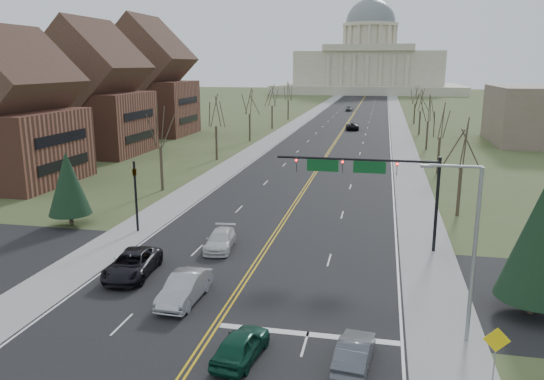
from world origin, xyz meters
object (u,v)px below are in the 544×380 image
at_px(street_light, 470,243).
at_px(car_far_nb, 352,126).
at_px(car_sb_inner_lead, 185,288).
at_px(car_nb_outer_lead, 355,352).
at_px(car_sb_inner_second, 220,240).
at_px(car_sb_outer_lead, 132,264).
at_px(signal_left, 135,188).
at_px(signal_mast, 368,174).
at_px(car_nb_inner_lead, 241,345).
at_px(car_far_sb, 349,108).
at_px(warn_sign, 496,346).

xyz_separation_m(street_light, car_far_nb, (-10.90, 89.55, -4.45)).
bearing_deg(car_sb_inner_lead, street_light, -3.61).
relative_size(car_nb_outer_lead, car_sb_inner_second, 0.89).
distance_m(street_light, car_sb_inner_second, 19.88).
bearing_deg(car_sb_outer_lead, car_sb_inner_second, 51.22).
relative_size(street_light, car_sb_inner_lead, 1.80).
relative_size(signal_left, car_sb_outer_lead, 1.05).
bearing_deg(car_sb_inner_lead, signal_mast, 51.68).
xyz_separation_m(car_sb_outer_lead, car_far_nb, (9.37, 85.08, -0.03)).
bearing_deg(car_nb_inner_lead, car_sb_outer_lead, -33.06).
height_order(car_sb_inner_lead, car_sb_inner_second, car_sb_inner_lead).
bearing_deg(car_far_sb, signal_mast, -83.24).
bearing_deg(car_far_sb, car_nb_outer_lead, -83.72).
height_order(car_sb_inner_lead, car_far_nb, car_sb_inner_lead).
height_order(signal_mast, car_sb_inner_second, signal_mast).
bearing_deg(car_sb_inner_second, car_sb_outer_lead, -130.00).
height_order(warn_sign, car_far_sb, warn_sign).
xyz_separation_m(signal_left, car_far_sb, (9.59, 123.74, -2.91)).
bearing_deg(warn_sign, signal_mast, 109.07).
xyz_separation_m(warn_sign, car_sb_outer_lead, (-21.03, 8.49, -1.21)).
distance_m(signal_left, car_nb_inner_lead, 22.45).
distance_m(signal_left, car_far_nb, 77.27).
distance_m(car_far_nb, car_far_sb, 47.84).
xyz_separation_m(signal_mast, car_nb_inner_lead, (-5.22, -17.51, -5.02)).
relative_size(warn_sign, car_nb_inner_lead, 0.67).
bearing_deg(car_nb_outer_lead, car_far_sb, -80.15).
distance_m(car_sb_outer_lead, car_far_nb, 85.59).
bearing_deg(car_far_nb, car_sb_inner_second, 79.17).
relative_size(signal_left, car_far_nb, 1.08).
relative_size(signal_mast, car_far_sb, 2.61).
bearing_deg(warn_sign, car_far_sb, 96.23).
xyz_separation_m(street_light, car_sb_inner_lead, (-15.43, 1.45, -4.38)).
bearing_deg(car_far_nb, car_nb_inner_lead, 83.19).
bearing_deg(car_sb_inner_lead, warn_sign, -16.88).
xyz_separation_m(street_light, warn_sign, (0.76, -4.02, -3.21)).
xyz_separation_m(car_nb_inner_lead, car_far_nb, (-0.38, 93.57, 0.04)).
bearing_deg(car_sb_inner_second, car_far_sb, 82.95).
relative_size(signal_mast, car_sb_outer_lead, 2.12).
xyz_separation_m(signal_left, car_far_nb, (13.34, 76.05, -2.93)).
distance_m(signal_left, car_nb_outer_lead, 25.70).
relative_size(car_sb_outer_lead, car_sb_inner_second, 1.20).
distance_m(car_nb_outer_lead, car_far_nb, 93.23).
xyz_separation_m(warn_sign, car_nb_outer_lead, (-5.96, 0.51, -1.31)).
bearing_deg(car_far_nb, signal_mast, 87.17).
distance_m(warn_sign, car_nb_outer_lead, 6.12).
relative_size(car_nb_inner_lead, car_sb_outer_lead, 0.75).
height_order(warn_sign, car_nb_inner_lead, warn_sign).
relative_size(warn_sign, car_sb_inner_lead, 0.57).
height_order(car_nb_outer_lead, car_sb_inner_second, car_nb_outer_lead).
relative_size(signal_mast, car_nb_outer_lead, 2.86).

